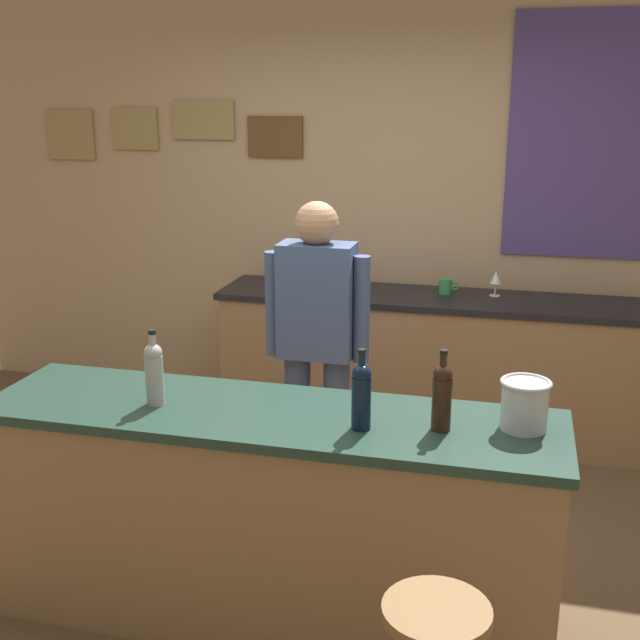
{
  "coord_description": "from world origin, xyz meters",
  "views": [
    {
      "loc": [
        0.89,
        -3.12,
        2.1
      ],
      "look_at": [
        -0.01,
        0.45,
        1.05
      ],
      "focal_mm": 44.68,
      "sensor_mm": 36.0,
      "label": 1
    }
  ],
  "objects": [
    {
      "name": "wine_glass_c",
      "position": [
        0.77,
        1.74,
        1.01
      ],
      "size": [
        0.07,
        0.07,
        0.16
      ],
      "color": "silver",
      "rests_on": "side_counter"
    },
    {
      "name": "ice_bucket",
      "position": [
        0.96,
        -0.33,
        1.02
      ],
      "size": [
        0.19,
        0.19,
        0.19
      ],
      "color": "#B7BABF",
      "rests_on": "bar_counter"
    },
    {
      "name": "wine_bottle_a",
      "position": [
        -0.45,
        -0.44,
        1.06
      ],
      "size": [
        0.07,
        0.07,
        0.31
      ],
      "color": "#999E99",
      "rests_on": "bar_counter"
    },
    {
      "name": "wine_bottle_c",
      "position": [
        0.66,
        -0.41,
        1.06
      ],
      "size": [
        0.07,
        0.07,
        0.31
      ],
      "color": "black",
      "rests_on": "bar_counter"
    },
    {
      "name": "coffee_mug",
      "position": [
        0.48,
        1.73,
        0.95
      ],
      "size": [
        0.13,
        0.08,
        0.09
      ],
      "color": "#338C4C",
      "rests_on": "side_counter"
    },
    {
      "name": "side_counter",
      "position": [
        0.4,
        1.65,
        0.45
      ],
      "size": [
        2.66,
        0.56,
        0.9
      ],
      "color": "olive",
      "rests_on": "ground_plane"
    },
    {
      "name": "ground_plane",
      "position": [
        0.0,
        0.0,
        0.0
      ],
      "size": [
        10.0,
        10.0,
        0.0
      ],
      "primitive_type": "plane",
      "color": "brown"
    },
    {
      "name": "wine_bottle_b",
      "position": [
        0.38,
        -0.47,
        1.06
      ],
      "size": [
        0.07,
        0.07,
        0.31
      ],
      "color": "black",
      "rests_on": "bar_counter"
    },
    {
      "name": "bartender",
      "position": [
        -0.03,
        0.47,
        0.94
      ],
      "size": [
        0.52,
        0.21,
        1.62
      ],
      "color": "#384766",
      "rests_on": "ground_plane"
    },
    {
      "name": "wine_glass_b",
      "position": [
        -0.23,
        1.66,
        1.01
      ],
      "size": [
        0.07,
        0.07,
        0.16
      ],
      "color": "silver",
      "rests_on": "side_counter"
    },
    {
      "name": "wine_glass_a",
      "position": [
        -0.62,
        1.68,
        1.01
      ],
      "size": [
        0.07,
        0.07,
        0.16
      ],
      "color": "silver",
      "rests_on": "side_counter"
    },
    {
      "name": "back_wall",
      "position": [
        0.03,
        2.03,
        1.42
      ],
      "size": [
        6.0,
        0.09,
        2.8
      ],
      "color": "tan",
      "rests_on": "ground_plane"
    },
    {
      "name": "bar_counter",
      "position": [
        0.0,
        -0.4,
        0.46
      ],
      "size": [
        2.27,
        0.6,
        0.92
      ],
      "color": "olive",
      "rests_on": "ground_plane"
    }
  ]
}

